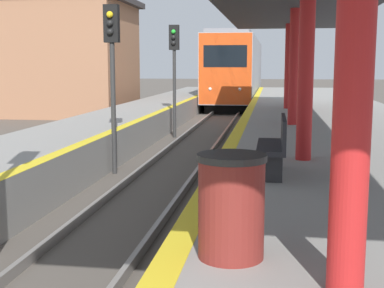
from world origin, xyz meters
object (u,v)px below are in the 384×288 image
at_px(train, 238,70).
at_px(signal_far, 174,59).
at_px(bench, 275,144).
at_px(signal_mid, 112,56).
at_px(trash_bin, 231,206).

relative_size(train, signal_far, 4.91).
bearing_deg(bench, signal_far, 108.45).
bearing_deg(signal_mid, trash_bin, -66.21).
xyz_separation_m(train, bench, (2.59, -30.00, -0.90)).
height_order(signal_far, bench, signal_far).
xyz_separation_m(train, trash_bin, (2.19, -33.85, -0.91)).
distance_m(train, signal_mid, 25.85).
bearing_deg(signal_far, signal_mid, -92.31).
bearing_deg(signal_mid, bench, -46.75).
bearing_deg(trash_bin, signal_far, 102.41).
height_order(train, trash_bin, train).
bearing_deg(signal_far, train, 86.75).
xyz_separation_m(signal_far, bench, (3.67, -11.01, -1.46)).
distance_m(train, signal_far, 19.03).
bearing_deg(signal_mid, train, 87.00).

